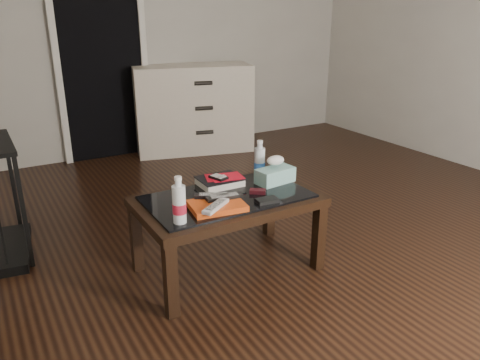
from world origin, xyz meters
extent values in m
plane|color=black|center=(0.00, 0.00, 0.00)|extent=(5.00, 5.00, 0.00)
plane|color=beige|center=(0.00, 2.50, 1.35)|extent=(5.00, 0.00, 5.00)
cube|color=black|center=(-0.40, 2.47, 1.00)|extent=(0.80, 0.05, 2.00)
cube|color=silver|center=(-0.82, 2.44, 1.00)|extent=(0.06, 0.04, 2.04)
cube|color=silver|center=(0.02, 2.44, 1.00)|extent=(0.06, 0.04, 2.04)
cube|color=black|center=(-0.89, -0.37, 0.20)|extent=(0.06, 0.06, 0.40)
cube|color=black|center=(0.03, -0.37, 0.20)|extent=(0.06, 0.06, 0.40)
cube|color=black|center=(-0.89, 0.15, 0.20)|extent=(0.06, 0.06, 0.40)
cube|color=black|center=(0.03, 0.15, 0.20)|extent=(0.06, 0.06, 0.40)
cube|color=black|center=(-0.43, -0.11, 0.43)|extent=(1.00, 0.60, 0.05)
cube|color=black|center=(-0.43, -0.11, 0.46)|extent=(0.90, 0.50, 0.01)
cube|color=beige|center=(0.45, 2.23, 0.45)|extent=(1.29, 0.78, 0.90)
cylinder|color=black|center=(0.45, 1.97, 0.25)|extent=(0.18, 0.08, 0.04)
cylinder|color=black|center=(0.45, 1.97, 0.50)|extent=(0.18, 0.08, 0.04)
cylinder|color=black|center=(0.45, 1.97, 0.75)|extent=(0.18, 0.08, 0.04)
cube|color=black|center=(-1.43, 0.50, 0.35)|extent=(0.03, 0.03, 0.70)
cube|color=black|center=(-1.43, 1.06, 0.35)|extent=(0.03, 0.03, 0.70)
cube|color=#CA4413|center=(-0.56, -0.23, 0.48)|extent=(0.31, 0.25, 0.03)
cube|color=silver|center=(-0.59, -0.29, 0.50)|extent=(0.19, 0.15, 0.02)
cube|color=black|center=(-0.50, -0.20, 0.50)|extent=(0.20, 0.07, 0.02)
cube|color=black|center=(-0.54, -0.16, 0.50)|extent=(0.20, 0.14, 0.02)
cube|color=black|center=(-0.39, 0.06, 0.48)|extent=(0.25, 0.21, 0.05)
cube|color=red|center=(-0.37, 0.06, 0.51)|extent=(0.22, 0.19, 0.01)
cube|color=black|center=(-0.41, 0.04, 0.52)|extent=(0.09, 0.12, 0.02)
cube|color=black|center=(-0.26, -0.16, 0.47)|extent=(0.10, 0.09, 0.02)
cube|color=black|center=(-0.29, -0.30, 0.47)|extent=(0.13, 0.08, 0.02)
cylinder|color=white|center=(-0.80, -0.29, 0.58)|extent=(0.08, 0.08, 0.24)
cylinder|color=silver|center=(-0.12, 0.05, 0.58)|extent=(0.08, 0.08, 0.24)
cube|color=teal|center=(-0.08, -0.07, 0.51)|extent=(0.24, 0.15, 0.09)
camera|label=1|loc=(-1.59, -2.23, 1.45)|focal=35.00mm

